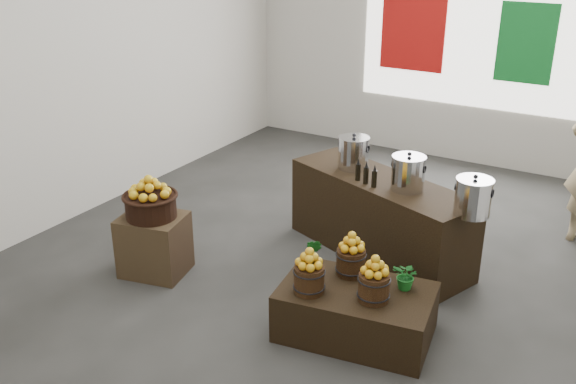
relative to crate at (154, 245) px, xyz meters
The scene contains 22 objects.
ground 1.76m from the crate, 38.80° to the left, with size 7.00×7.00×0.00m, color #383836.
back_wall 5.08m from the crate, 73.60° to the left, with size 6.00×0.04×4.00m, color beige.
back_opening 5.15m from the crate, 70.14° to the left, with size 3.20×0.02×2.40m, color white.
deco_red_left 4.89m from the crate, 80.66° to the left, with size 0.90×0.04×1.40m, color #B1100D.
deco_green_right 5.27m from the crate, 63.72° to the left, with size 0.70×0.04×1.00m, color #106B26.
crate is the anchor object (origin of this frame).
wicker_basket 0.40m from the crate, ahead, with size 0.47×0.47×0.21m, color black.
apples_in_basket 0.60m from the crate, ahead, with size 0.36×0.36×0.20m, color #940D04, non-canonical shape.
display_table 2.07m from the crate, ahead, with size 1.20×0.74×0.42m, color black.
apple_bucket_front_left 1.78m from the crate, ahead, with size 0.24×0.24×0.22m, color #36220E.
apples_in_bucket_front_left 1.82m from the crate, ahead, with size 0.18×0.18×0.16m, color #940D04, non-canonical shape.
apple_bucket_front_right 2.25m from the crate, ahead, with size 0.24×0.24×0.22m, color #36220E.
apples_in_bucket_front_right 2.28m from the crate, ahead, with size 0.18×0.18×0.16m, color #940D04, non-canonical shape.
apple_bucket_rear 1.95m from the crate, ahead, with size 0.24×0.24×0.22m, color #36220E.
apples_in_bucket_rear 1.98m from the crate, ahead, with size 0.18×0.18×0.16m, color #940D04, non-canonical shape.
herb_garnish_right 2.43m from the crate, ahead, with size 0.21×0.18×0.24m, color #14611C.
herb_garnish_left 1.64m from the crate, ahead, with size 0.16×0.13×0.29m, color #14611C.
counter 2.21m from the crate, 40.27° to the left, with size 1.98×0.63×0.81m, color black.
stock_pot_left 2.15m from the crate, 50.27° to the left, with size 0.31×0.31×0.31m, color silver.
stock_pot_center 2.47m from the crate, 33.62° to the left, with size 0.31×0.31×0.31m, color silver.
stock_pot_right 2.94m from the crate, 21.82° to the left, with size 0.31×0.31×0.31m, color silver.
oil_cruets 2.13m from the crate, 37.55° to the left, with size 0.22×0.05×0.23m, color black, non-canonical shape.
Camera 1 is at (2.49, -5.07, 3.10)m, focal length 40.00 mm.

